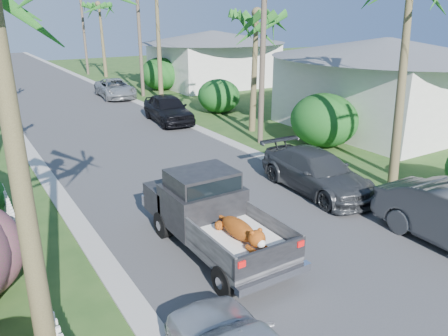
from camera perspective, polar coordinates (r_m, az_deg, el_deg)
road at (r=29.91m, az=-18.34°, el=7.05°), size 8.00×100.00×0.02m
curb_left at (r=29.23m, az=-26.52°, el=5.75°), size 0.60×100.00×0.06m
curb_right at (r=31.17m, az=-10.64°, el=8.22°), size 0.60×100.00×0.06m
pickup_truck at (r=11.71m, az=-2.13°, el=-5.60°), size 1.98×5.12×2.06m
parked_car_rm at (r=15.71m, az=11.96°, el=-0.54°), size 2.23×4.93×1.40m
parked_car_rf at (r=25.54m, az=-7.32°, el=7.67°), size 2.33×4.82×1.59m
parked_car_rd at (r=34.03m, az=-14.02°, el=10.02°), size 2.59×5.03×1.36m
palm_r_b at (r=22.86m, az=4.14°, el=19.43°), size 4.40×4.40×7.20m
palm_r_d at (r=45.51m, az=-15.97°, el=19.81°), size 4.40×4.40×8.00m
shrub_r_b at (r=21.13m, az=12.92°, el=6.12°), size 3.00×3.30×2.50m
shrub_r_c at (r=27.96m, az=-0.69°, el=9.40°), size 2.60×2.86×2.10m
shrub_r_d at (r=36.94m, az=-8.29°, el=12.08°), size 3.20×3.52×2.60m
picket_fence at (r=10.58m, az=-23.41°, el=-13.48°), size 0.10×11.00×1.00m
house_right_near at (r=25.44m, az=20.01°, el=9.90°), size 8.00×9.00×4.80m
house_right_far at (r=39.12m, az=-1.46°, el=13.89°), size 9.00×8.00×4.60m
utility_pole_b at (r=20.70m, az=5.10°, el=15.65°), size 1.60×0.26×9.00m
utility_pole_c at (r=33.89m, az=-10.99°, el=16.88°), size 1.60×0.26×9.00m
utility_pole_d at (r=48.16m, az=-17.88°, el=17.03°), size 1.60×0.26×9.00m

